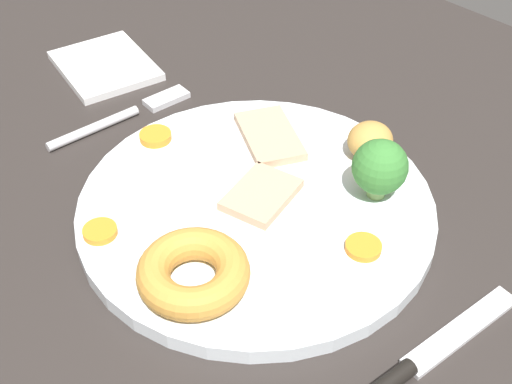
% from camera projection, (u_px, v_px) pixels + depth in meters
% --- Properties ---
extents(dining_table, '(1.20, 0.84, 0.04)m').
position_uv_depth(dining_table, '(266.00, 210.00, 0.58)').
color(dining_table, '#2B2623').
rests_on(dining_table, ground).
extents(dinner_plate, '(0.29, 0.29, 0.01)m').
position_uv_depth(dinner_plate, '(256.00, 207.00, 0.55)').
color(dinner_plate, white).
rests_on(dinner_plate, dining_table).
extents(meat_slice_main, '(0.09, 0.08, 0.01)m').
position_uv_depth(meat_slice_main, '(270.00, 136.00, 0.60)').
color(meat_slice_main, tan).
rests_on(meat_slice_main, dinner_plate).
extents(meat_slice_under, '(0.06, 0.07, 0.01)m').
position_uv_depth(meat_slice_under, '(261.00, 195.00, 0.54)').
color(meat_slice_under, tan).
rests_on(meat_slice_under, dinner_plate).
extents(yorkshire_pudding, '(0.08, 0.08, 0.02)m').
position_uv_depth(yorkshire_pudding, '(193.00, 273.00, 0.47)').
color(yorkshire_pudding, '#C68938').
rests_on(yorkshire_pudding, dinner_plate).
extents(roast_potato_left, '(0.04, 0.04, 0.03)m').
position_uv_depth(roast_potato_left, '(370.00, 141.00, 0.58)').
color(roast_potato_left, '#BC8C42').
rests_on(roast_potato_left, dinner_plate).
extents(carrot_coin_front, '(0.03, 0.03, 0.01)m').
position_uv_depth(carrot_coin_front, '(155.00, 136.00, 0.60)').
color(carrot_coin_front, orange).
rests_on(carrot_coin_front, dinner_plate).
extents(carrot_coin_back, '(0.03, 0.03, 0.01)m').
position_uv_depth(carrot_coin_back, '(365.00, 246.00, 0.50)').
color(carrot_coin_back, orange).
rests_on(carrot_coin_back, dinner_plate).
extents(carrot_coin_side, '(0.03, 0.03, 0.01)m').
position_uv_depth(carrot_coin_side, '(100.00, 231.00, 0.51)').
color(carrot_coin_side, orange).
rests_on(carrot_coin_side, dinner_plate).
extents(broccoli_floret, '(0.05, 0.05, 0.05)m').
position_uv_depth(broccoli_floret, '(380.00, 167.00, 0.53)').
color(broccoli_floret, '#8CB766').
rests_on(broccoli_floret, dinner_plate).
extents(fork, '(0.03, 0.15, 0.01)m').
position_uv_depth(fork, '(125.00, 115.00, 0.65)').
color(fork, silver).
rests_on(fork, dining_table).
extents(knife, '(0.03, 0.19, 0.01)m').
position_uv_depth(knife, '(401.00, 375.00, 0.43)').
color(knife, black).
rests_on(knife, dining_table).
extents(folded_napkin, '(0.13, 0.11, 0.01)m').
position_uv_depth(folded_napkin, '(105.00, 66.00, 0.72)').
color(folded_napkin, white).
rests_on(folded_napkin, dining_table).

